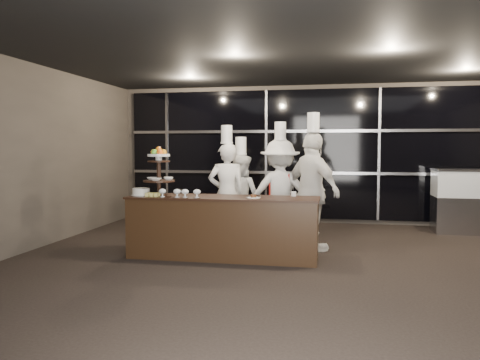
% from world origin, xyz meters
% --- Properties ---
extents(room, '(10.00, 10.00, 10.00)m').
position_xyz_m(room, '(0.00, 0.00, 1.50)').
color(room, black).
rests_on(room, ground).
extents(window_wall, '(8.60, 0.10, 2.80)m').
position_xyz_m(window_wall, '(0.00, 4.94, 1.50)').
color(window_wall, black).
rests_on(window_wall, ground).
extents(buffet_counter, '(2.84, 0.74, 0.92)m').
position_xyz_m(buffet_counter, '(-1.36, 1.40, 0.47)').
color(buffet_counter, black).
rests_on(buffet_counter, ground).
extents(display_stand, '(0.48, 0.48, 0.74)m').
position_xyz_m(display_stand, '(-2.36, 1.40, 1.34)').
color(display_stand, black).
rests_on(display_stand, buffet_counter).
extents(compotes, '(0.64, 0.11, 0.12)m').
position_xyz_m(compotes, '(-1.95, 1.18, 1.00)').
color(compotes, silver).
rests_on(compotes, buffet_counter).
extents(layer_cake, '(0.30, 0.30, 0.11)m').
position_xyz_m(layer_cake, '(-2.63, 1.35, 0.97)').
color(layer_cake, white).
rests_on(layer_cake, buffet_counter).
extents(pastry_squares, '(0.19, 0.13, 0.05)m').
position_xyz_m(pastry_squares, '(-2.40, 1.24, 0.95)').
color(pastry_squares, '#E4D86F').
rests_on(pastry_squares, buffet_counter).
extents(small_plate, '(0.20, 0.20, 0.05)m').
position_xyz_m(small_plate, '(-0.89, 1.30, 0.94)').
color(small_plate, white).
rests_on(small_plate, buffet_counter).
extents(chef_cup, '(0.08, 0.08, 0.07)m').
position_xyz_m(chef_cup, '(-0.34, 1.65, 0.96)').
color(chef_cup, white).
rests_on(chef_cup, buffet_counter).
extents(display_case, '(1.55, 0.68, 1.24)m').
position_xyz_m(display_case, '(2.95, 4.30, 0.69)').
color(display_case, '#A5A5AA').
rests_on(display_case, ground).
extents(chef_a, '(0.73, 0.59, 2.02)m').
position_xyz_m(chef_a, '(-1.52, 2.36, 0.89)').
color(chef_a, white).
rests_on(chef_a, ground).
extents(chef_b, '(0.93, 0.87, 1.83)m').
position_xyz_m(chef_b, '(-1.34, 2.66, 0.78)').
color(chef_b, white).
rests_on(chef_b, ground).
extents(chef_c, '(1.25, 0.87, 2.08)m').
position_xyz_m(chef_c, '(-0.63, 2.51, 0.90)').
color(chef_c, white).
rests_on(chef_c, ground).
extents(chef_d, '(1.12, 1.11, 2.19)m').
position_xyz_m(chef_d, '(-0.07, 2.13, 0.96)').
color(chef_d, white).
rests_on(chef_d, ground).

